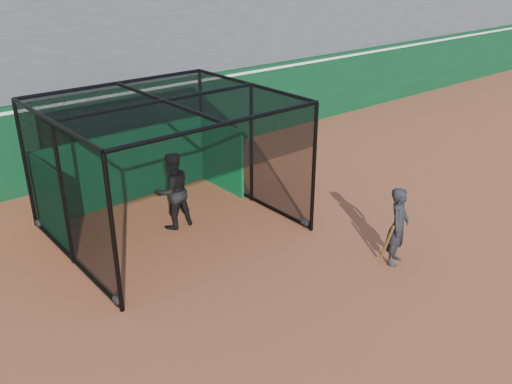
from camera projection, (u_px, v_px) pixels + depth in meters
ground at (311, 292)px, 10.66m from camera, size 120.00×120.00×0.00m
outfield_wall at (109, 130)px, 16.10m from camera, size 50.00×0.50×2.50m
grandstand at (46, 8)px, 17.45m from camera, size 50.00×7.85×8.95m
batting_cage at (168, 167)px, 12.52m from camera, size 5.07×4.60×3.14m
batter at (173, 191)px, 12.84m from camera, size 0.93×0.73×1.89m
on_deck_player at (398, 226)px, 11.35m from camera, size 0.74×0.62×1.73m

